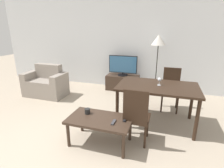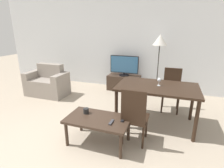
{
  "view_description": "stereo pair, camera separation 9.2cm",
  "coord_description": "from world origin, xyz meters",
  "px_view_note": "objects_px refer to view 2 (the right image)",
  "views": [
    {
      "loc": [
        1.52,
        -1.55,
        1.77
      ],
      "look_at": [
        0.46,
        1.78,
        0.65
      ],
      "focal_mm": 28.0,
      "sensor_mm": 36.0,
      "label": 1
    },
    {
      "loc": [
        1.61,
        -1.52,
        1.77
      ],
      "look_at": [
        0.46,
        1.78,
        0.65
      ],
      "focal_mm": 28.0,
      "sensor_mm": 36.0,
      "label": 2
    }
  ],
  "objects_px": {
    "floor_lamp": "(160,43)",
    "cup_white_near": "(86,111)",
    "armchair": "(48,84)",
    "dining_chair_far": "(171,88)",
    "tv_stand": "(124,83)",
    "dining_chair_near": "(134,115)",
    "remote_primary": "(111,122)",
    "remote_secondary": "(123,119)",
    "coffee_table": "(98,121)",
    "dining_table": "(157,90)",
    "tv": "(124,66)",
    "wine_glass_left": "(159,80)"
  },
  "relations": [
    {
      "from": "remote_primary",
      "to": "remote_secondary",
      "type": "height_order",
      "value": "same"
    },
    {
      "from": "tv_stand",
      "to": "remote_primary",
      "type": "distance_m",
      "value": 2.74
    },
    {
      "from": "dining_table",
      "to": "dining_chair_near",
      "type": "height_order",
      "value": "dining_chair_near"
    },
    {
      "from": "armchair",
      "to": "dining_table",
      "type": "relative_size",
      "value": 0.76
    },
    {
      "from": "tv_stand",
      "to": "cup_white_near",
      "type": "xyz_separation_m",
      "value": [
        0.05,
        -2.53,
        0.27
      ]
    },
    {
      "from": "armchair",
      "to": "dining_table",
      "type": "height_order",
      "value": "armchair"
    },
    {
      "from": "dining_chair_far",
      "to": "dining_table",
      "type": "bearing_deg",
      "value": -108.54
    },
    {
      "from": "dining_table",
      "to": "dining_chair_near",
      "type": "relative_size",
      "value": 1.54
    },
    {
      "from": "armchair",
      "to": "dining_chair_far",
      "type": "xyz_separation_m",
      "value": [
        3.22,
        0.15,
        0.19
      ]
    },
    {
      "from": "tv_stand",
      "to": "tv",
      "type": "distance_m",
      "value": 0.51
    },
    {
      "from": "tv",
      "to": "wine_glass_left",
      "type": "xyz_separation_m",
      "value": [
        1.11,
        -1.67,
        0.14
      ]
    },
    {
      "from": "tv_stand",
      "to": "dining_chair_near",
      "type": "relative_size",
      "value": 1.0
    },
    {
      "from": "dining_chair_near",
      "to": "floor_lamp",
      "type": "xyz_separation_m",
      "value": [
        0.12,
        2.32,
        0.91
      ]
    },
    {
      "from": "dining_chair_near",
      "to": "floor_lamp",
      "type": "distance_m",
      "value": 2.5
    },
    {
      "from": "dining_chair_far",
      "to": "wine_glass_left",
      "type": "distance_m",
      "value": 0.85
    },
    {
      "from": "remote_secondary",
      "to": "wine_glass_left",
      "type": "height_order",
      "value": "wine_glass_left"
    },
    {
      "from": "remote_primary",
      "to": "remote_secondary",
      "type": "bearing_deg",
      "value": 43.8
    },
    {
      "from": "dining_chair_far",
      "to": "remote_secondary",
      "type": "xyz_separation_m",
      "value": [
        -0.66,
        -1.6,
        -0.05
      ]
    },
    {
      "from": "dining_chair_near",
      "to": "wine_glass_left",
      "type": "relative_size",
      "value": 6.43
    },
    {
      "from": "wine_glass_left",
      "to": "coffee_table",
      "type": "bearing_deg",
      "value": -130.78
    },
    {
      "from": "coffee_table",
      "to": "dining_chair_near",
      "type": "relative_size",
      "value": 1.05
    },
    {
      "from": "floor_lamp",
      "to": "armchair",
      "type": "bearing_deg",
      "value": -161.22
    },
    {
      "from": "armchair",
      "to": "tv_stand",
      "type": "bearing_deg",
      "value": 30.01
    },
    {
      "from": "remote_primary",
      "to": "dining_table",
      "type": "bearing_deg",
      "value": 60.91
    },
    {
      "from": "floor_lamp",
      "to": "remote_secondary",
      "type": "relative_size",
      "value": 10.81
    },
    {
      "from": "floor_lamp",
      "to": "cup_white_near",
      "type": "bearing_deg",
      "value": -110.57
    },
    {
      "from": "dining_chair_near",
      "to": "coffee_table",
      "type": "bearing_deg",
      "value": -162.85
    },
    {
      "from": "tv",
      "to": "dining_table",
      "type": "xyz_separation_m",
      "value": [
        1.09,
        -1.69,
        -0.05
      ]
    },
    {
      "from": "dining_table",
      "to": "wine_glass_left",
      "type": "xyz_separation_m",
      "value": [
        0.02,
        0.02,
        0.19
      ]
    },
    {
      "from": "tv",
      "to": "coffee_table",
      "type": "bearing_deg",
      "value": -83.4
    },
    {
      "from": "armchair",
      "to": "tv_stand",
      "type": "xyz_separation_m",
      "value": [
        1.87,
        1.08,
        -0.1
      ]
    },
    {
      "from": "coffee_table",
      "to": "remote_primary",
      "type": "xyz_separation_m",
      "value": [
        0.24,
        -0.06,
        0.06
      ]
    },
    {
      "from": "tv",
      "to": "dining_table",
      "type": "height_order",
      "value": "tv"
    },
    {
      "from": "remote_secondary",
      "to": "dining_chair_near",
      "type": "bearing_deg",
      "value": 31.1
    },
    {
      "from": "remote_primary",
      "to": "wine_glass_left",
      "type": "relative_size",
      "value": 1.03
    },
    {
      "from": "tv_stand",
      "to": "dining_table",
      "type": "bearing_deg",
      "value": -57.11
    },
    {
      "from": "armchair",
      "to": "remote_primary",
      "type": "relative_size",
      "value": 7.35
    },
    {
      "from": "armchair",
      "to": "wine_glass_left",
      "type": "distance_m",
      "value": 3.09
    },
    {
      "from": "coffee_table",
      "to": "floor_lamp",
      "type": "relative_size",
      "value": 0.61
    },
    {
      "from": "tv",
      "to": "dining_chair_far",
      "type": "xyz_separation_m",
      "value": [
        1.35,
        -0.93,
        -0.23
      ]
    },
    {
      "from": "tv",
      "to": "coffee_table",
      "type": "distance_m",
      "value": 2.65
    },
    {
      "from": "tv_stand",
      "to": "remote_secondary",
      "type": "bearing_deg",
      "value": -74.82
    },
    {
      "from": "dining_table",
      "to": "cup_white_near",
      "type": "height_order",
      "value": "dining_table"
    },
    {
      "from": "armchair",
      "to": "coffee_table",
      "type": "bearing_deg",
      "value": -35.06
    },
    {
      "from": "dining_chair_far",
      "to": "coffee_table",
      "type": "bearing_deg",
      "value": -121.9
    },
    {
      "from": "dining_table",
      "to": "dining_chair_near",
      "type": "bearing_deg",
      "value": -108.54
    },
    {
      "from": "coffee_table",
      "to": "dining_table",
      "type": "height_order",
      "value": "dining_table"
    },
    {
      "from": "cup_white_near",
      "to": "remote_secondary",
      "type": "bearing_deg",
      "value": -0.92
    },
    {
      "from": "floor_lamp",
      "to": "remote_secondary",
      "type": "xyz_separation_m",
      "value": [
        -0.27,
        -2.42,
        -0.97
      ]
    },
    {
      "from": "dining_chair_far",
      "to": "tv",
      "type": "bearing_deg",
      "value": 145.32
    }
  ]
}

